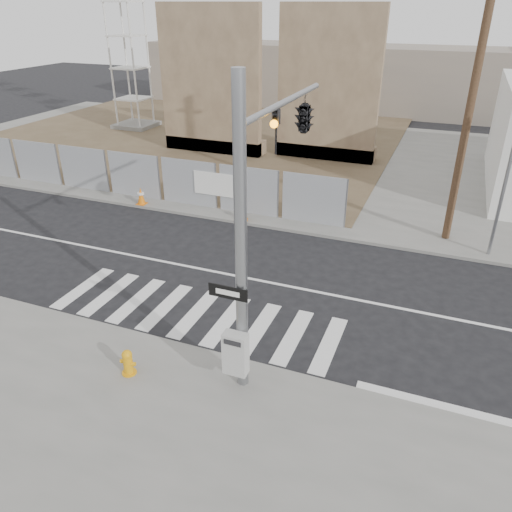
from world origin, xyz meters
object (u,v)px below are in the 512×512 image
at_px(signal_pole, 285,158).
at_px(traffic_cone_b, 105,182).
at_px(fire_hydrant, 128,362).
at_px(traffic_cone_c, 141,196).
at_px(traffic_cone_d, 243,213).

height_order(signal_pole, traffic_cone_b, signal_pole).
distance_m(fire_hydrant, traffic_cone_b, 13.87).
distance_m(traffic_cone_c, traffic_cone_d, 4.90).
bearing_deg(signal_pole, traffic_cone_d, 121.24).
xyz_separation_m(signal_pole, traffic_cone_c, (-8.70, 6.27, -4.29)).
height_order(traffic_cone_b, traffic_cone_d, traffic_cone_b).
relative_size(traffic_cone_b, traffic_cone_c, 0.94).
xyz_separation_m(fire_hydrant, traffic_cone_b, (-8.71, 10.79, 0.02)).
relative_size(traffic_cone_c, traffic_cone_d, 1.15).
bearing_deg(traffic_cone_b, signal_pole, -32.72).
bearing_deg(signal_pole, traffic_cone_b, 147.28).
distance_m(signal_pole, traffic_cone_c, 11.55).
distance_m(signal_pole, fire_hydrant, 6.16).
bearing_deg(traffic_cone_d, signal_pole, -58.76).
distance_m(signal_pole, traffic_cone_d, 8.51).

